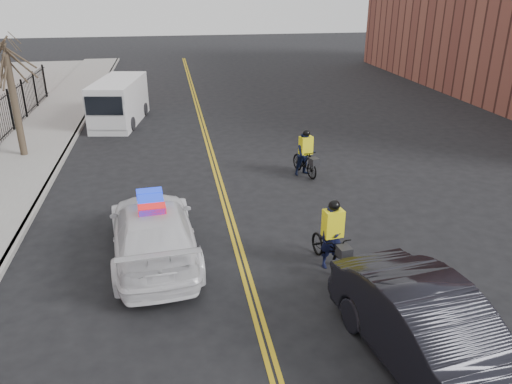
{
  "coord_description": "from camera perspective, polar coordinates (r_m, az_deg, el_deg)",
  "views": [
    {
      "loc": [
        -1.57,
        -10.8,
        6.69
      ],
      "look_at": [
        0.62,
        1.76,
        1.3
      ],
      "focal_mm": 35.0,
      "sensor_mm": 36.0,
      "label": 1
    }
  ],
  "objects": [
    {
      "name": "sidewalk",
      "position": [
        20.79,
        -25.9,
        1.99
      ],
      "size": [
        3.0,
        60.0,
        0.15
      ],
      "primitive_type": "cube",
      "color": "gray",
      "rests_on": "ground"
    },
    {
      "name": "cargo_van",
      "position": [
        26.45,
        -15.45,
        9.82
      ],
      "size": [
        2.74,
        5.43,
        2.17
      ],
      "rotation": [
        0.0,
        0.0,
        -0.17
      ],
      "color": "silver",
      "rests_on": "ground"
    },
    {
      "name": "center_line_right",
      "position": [
        20.02,
        -4.62,
        3.34
      ],
      "size": [
        0.1,
        60.0,
        0.01
      ],
      "primitive_type": "cube",
      "color": "gold",
      "rests_on": "ground"
    },
    {
      "name": "curb",
      "position": [
        20.42,
        -21.87,
        2.31
      ],
      "size": [
        0.2,
        60.0,
        0.15
      ],
      "primitive_type": "cube",
      "color": "gray",
      "rests_on": "ground"
    },
    {
      "name": "street_tree",
      "position": [
        21.88,
        -26.44,
        12.32
      ],
      "size": [
        3.2,
        3.2,
        4.8
      ],
      "color": "#362A20",
      "rests_on": "sidewalk"
    },
    {
      "name": "police_cruiser",
      "position": [
        13.16,
        -11.66,
        -4.35
      ],
      "size": [
        2.55,
        5.4,
        1.68
      ],
      "rotation": [
        0.0,
        0.0,
        3.22
      ],
      "color": "white",
      "rests_on": "ground"
    },
    {
      "name": "center_line_left",
      "position": [
        20.01,
        -5.07,
        3.31
      ],
      "size": [
        0.1,
        60.0,
        0.01
      ],
      "primitive_type": "cube",
      "color": "gold",
      "rests_on": "ground"
    },
    {
      "name": "cyclist_far",
      "position": [
        18.59,
        5.68,
        3.96
      ],
      "size": [
        0.92,
        1.79,
        1.74
      ],
      "rotation": [
        0.0,
        0.0,
        0.26
      ],
      "color": "black",
      "rests_on": "ground"
    },
    {
      "name": "cyclist_near",
      "position": [
        12.68,
        8.66,
        -5.89
      ],
      "size": [
        0.91,
        1.94,
        1.83
      ],
      "rotation": [
        0.0,
        0.0,
        0.15
      ],
      "color": "black",
      "rests_on": "ground"
    },
    {
      "name": "dark_sedan",
      "position": [
        9.87,
        19.55,
        -15.16
      ],
      "size": [
        2.47,
        5.17,
        1.64
      ],
      "primitive_type": "imported",
      "rotation": [
        0.0,
        0.0,
        0.15
      ],
      "color": "black",
      "rests_on": "ground"
    },
    {
      "name": "ground",
      "position": [
        12.8,
        -1.41,
        -8.6
      ],
      "size": [
        120.0,
        120.0,
        0.0
      ],
      "primitive_type": "plane",
      "color": "black",
      "rests_on": "ground"
    }
  ]
}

